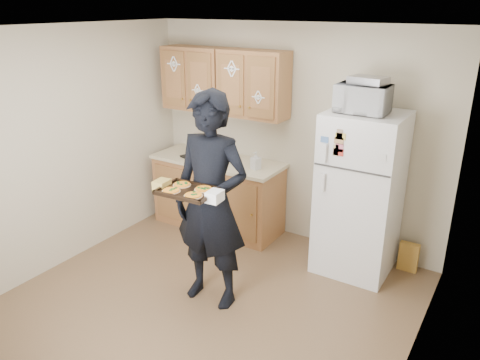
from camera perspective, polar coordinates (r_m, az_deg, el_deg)
name	(u,v)px	position (r m, az deg, el deg)	size (l,w,h in m)	color
floor	(204,306)	(4.59, -4.38, -15.08)	(3.60, 3.60, 0.00)	brown
ceiling	(195,29)	(3.73, -5.48, 17.89)	(3.60, 3.60, 0.00)	silver
wall_back	(293,135)	(5.46, 6.50, 5.43)	(3.60, 0.04, 2.50)	beige
wall_front	(3,284)	(2.91, -26.92, -11.20)	(3.60, 0.04, 2.50)	beige
wall_left	(61,150)	(5.22, -20.97, 3.45)	(0.04, 3.60, 2.50)	beige
wall_right	(420,235)	(3.32, 21.09, -6.26)	(0.04, 3.60, 2.50)	beige
refrigerator	(360,194)	(4.93, 14.38, -1.70)	(0.75, 0.70, 1.70)	white
base_cabinet	(218,195)	(5.87, -2.69, -1.82)	(1.60, 0.60, 0.86)	#955933
countertop	(217,161)	(5.71, -2.76, 2.35)	(1.64, 0.64, 0.04)	beige
upper_cab_left	(195,78)	(5.83, -5.47, 12.23)	(0.80, 0.33, 0.75)	#955933
upper_cab_right	(254,84)	(5.37, 1.66, 11.59)	(0.80, 0.33, 0.75)	#955933
cereal_box	(408,257)	(5.33, 19.84, -8.81)	(0.20, 0.07, 0.32)	#E8BA52
person	(211,202)	(4.21, -3.57, -2.72)	(0.73, 0.48, 2.01)	black
baking_tray	(188,192)	(3.92, -6.42, -1.42)	(0.47, 0.34, 0.04)	black
pizza_front_left	(171,191)	(3.92, -8.39, -1.28)	(0.16, 0.16, 0.02)	yellow
pizza_front_right	(193,195)	(3.80, -5.72, -1.87)	(0.16, 0.16, 0.02)	yellow
pizza_back_left	(182,185)	(4.04, -7.09, -0.55)	(0.16, 0.16, 0.02)	yellow
pizza_back_right	(204,189)	(3.92, -4.47, -1.10)	(0.16, 0.16, 0.02)	yellow
microwave	(363,99)	(4.63, 14.72, 9.56)	(0.49, 0.33, 0.27)	white
foil_pan	(368,80)	(4.62, 15.38, 11.64)	(0.33, 0.23, 0.07)	#B4B2BA
dish_rack	(201,151)	(5.72, -4.79, 3.48)	(0.44, 0.33, 0.18)	black
bowl	(198,154)	(5.76, -5.15, 3.16)	(0.20, 0.20, 0.05)	white
soap_bottle	(256,160)	(5.33, 1.94, 2.40)	(0.09, 0.09, 0.20)	white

